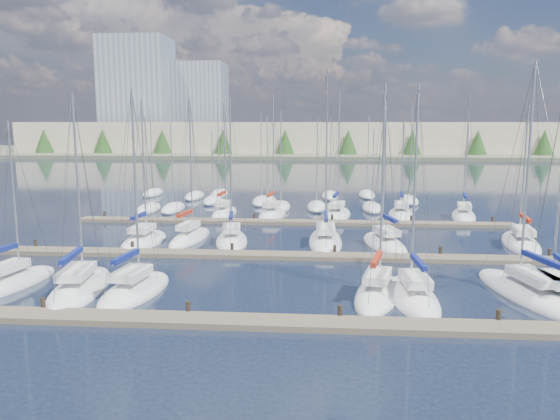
# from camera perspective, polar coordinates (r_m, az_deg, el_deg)

# --- Properties ---
(ground) EXTENTS (400.00, 400.00, 0.00)m
(ground) POSITION_cam_1_polar(r_m,az_deg,el_deg) (84.97, 2.47, 2.31)
(ground) COLOR #1A2335
(ground) RESTS_ON ground
(dock_near) EXTENTS (44.00, 1.93, 1.10)m
(dock_near) POSITION_cam_1_polar(r_m,az_deg,el_deg) (28.35, -1.96, -11.64)
(dock_near) COLOR #6B5E4C
(dock_near) RESTS_ON ground
(dock_mid) EXTENTS (44.00, 1.93, 1.10)m
(dock_mid) POSITION_cam_1_polar(r_m,az_deg,el_deg) (41.67, 0.22, -4.78)
(dock_mid) COLOR #6B5E4C
(dock_mid) RESTS_ON ground
(dock_far) EXTENTS (44.00, 1.93, 1.10)m
(dock_far) POSITION_cam_1_polar(r_m,az_deg,el_deg) (55.32, 1.32, -1.28)
(dock_far) COLOR #6B5E4C
(dock_far) RESTS_ON ground
(sailboat_q) EXTENTS (3.46, 7.84, 11.20)m
(sailboat_q) POSITION_cam_1_polar(r_m,az_deg,el_deg) (61.09, 12.51, -0.47)
(sailboat_q) COLOR white
(sailboat_q) RESTS_ON ground
(sailboat_b) EXTENTS (4.06, 9.55, 12.67)m
(sailboat_b) POSITION_cam_1_polar(r_m,az_deg,el_deg) (35.79, -20.18, -7.70)
(sailboat_b) COLOR white
(sailboat_b) RESTS_ON ground
(sailboat_m) EXTENTS (4.01, 9.16, 12.32)m
(sailboat_m) POSITION_cam_1_polar(r_m,az_deg,el_deg) (49.94, 23.85, -3.20)
(sailboat_m) COLOR white
(sailboat_m) RESTS_ON ground
(sailboat_a) EXTENTS (3.46, 7.82, 11.05)m
(sailboat_a) POSITION_cam_1_polar(r_m,az_deg,el_deg) (38.55, -26.09, -6.87)
(sailboat_a) COLOR white
(sailboat_a) RESTS_ON ground
(sailboat_n) EXTENTS (2.81, 7.27, 13.01)m
(sailboat_n) POSITION_cam_1_polar(r_m,az_deg,el_deg) (60.78, -5.84, -0.32)
(sailboat_n) COLOR white
(sailboat_n) RESTS_ON ground
(sailboat_f) EXTENTS (5.03, 10.69, 14.45)m
(sailboat_f) POSITION_cam_1_polar(r_m,az_deg,el_deg) (35.90, 24.42, -7.91)
(sailboat_f) COLOR white
(sailboat_f) RESTS_ON ground
(sailboat_i) EXTENTS (3.27, 8.12, 13.03)m
(sailboat_i) POSITION_cam_1_polar(r_m,az_deg,el_deg) (48.33, -9.38, -2.89)
(sailboat_i) COLOR white
(sailboat_i) RESTS_ON ground
(sailboat_d) EXTENTS (4.24, 8.36, 13.16)m
(sailboat_d) POSITION_cam_1_polar(r_m,az_deg,el_deg) (33.22, 10.18, -8.55)
(sailboat_d) COLOR white
(sailboat_d) RESTS_ON ground
(sailboat_j) EXTENTS (3.73, 7.96, 12.97)m
(sailboat_j) POSITION_cam_1_polar(r_m,az_deg,el_deg) (46.84, -5.07, -3.21)
(sailboat_j) COLOR white
(sailboat_j) RESTS_ON ground
(sailboat_l) EXTENTS (4.35, 8.61, 12.53)m
(sailboat_l) POSITION_cam_1_polar(r_m,az_deg,el_deg) (46.30, 10.87, -3.49)
(sailboat_l) COLOR white
(sailboat_l) RESTS_ON ground
(sailboat_p) EXTENTS (4.04, 8.73, 14.19)m
(sailboat_p) POSITION_cam_1_polar(r_m,az_deg,el_deg) (59.86, 5.96, -0.49)
(sailboat_p) COLOR white
(sailboat_p) RESTS_ON ground
(sailboat_o) EXTENTS (3.48, 7.66, 13.97)m
(sailboat_o) POSITION_cam_1_polar(r_m,az_deg,el_deg) (59.78, -0.80, -0.44)
(sailboat_o) COLOR white
(sailboat_o) RESTS_ON ground
(sailboat_r) EXTENTS (4.08, 8.82, 13.90)m
(sailboat_r) POSITION_cam_1_polar(r_m,az_deg,el_deg) (61.98, 18.63, -0.59)
(sailboat_r) COLOR white
(sailboat_r) RESTS_ON ground
(sailboat_g) EXTENTS (3.23, 8.84, 14.55)m
(sailboat_g) POSITION_cam_1_polar(r_m,az_deg,el_deg) (35.85, 26.91, -8.10)
(sailboat_g) COLOR white
(sailboat_g) RESTS_ON ground
(sailboat_h) EXTENTS (3.24, 7.69, 12.81)m
(sailboat_h) POSITION_cam_1_polar(r_m,az_deg,el_deg) (47.94, -14.03, -3.17)
(sailboat_h) COLOR white
(sailboat_h) RESTS_ON ground
(sailboat_c) EXTENTS (3.77, 7.94, 12.85)m
(sailboat_c) POSITION_cam_1_polar(r_m,az_deg,el_deg) (34.33, -14.91, -8.14)
(sailboat_c) COLOR white
(sailboat_c) RESTS_ON ground
(sailboat_e) EXTENTS (3.03, 8.30, 13.05)m
(sailboat_e) POSITION_cam_1_polar(r_m,az_deg,el_deg) (33.05, 13.72, -8.77)
(sailboat_e) COLOR white
(sailboat_e) RESTS_ON ground
(sailboat_k) EXTENTS (2.90, 10.36, 15.37)m
(sailboat_k) POSITION_cam_1_polar(r_m,az_deg,el_deg) (46.78, 4.76, -3.22)
(sailboat_k) COLOR white
(sailboat_k) RESTS_ON ground
(distant_boats) EXTENTS (36.93, 20.75, 13.30)m
(distant_boats) POSITION_cam_1_polar(r_m,az_deg,el_deg) (69.18, -1.63, 0.97)
(distant_boats) COLOR #9EA0A5
(distant_boats) RESTS_ON ground
(shoreline) EXTENTS (400.00, 60.00, 38.00)m
(shoreline) POSITION_cam_1_polar(r_m,az_deg,el_deg) (174.85, -0.82, 8.33)
(shoreline) COLOR #666B51
(shoreline) RESTS_ON ground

